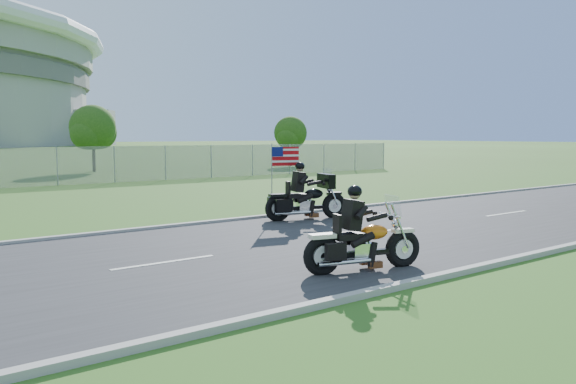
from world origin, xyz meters
TOP-DOWN VIEW (x-y plane):
  - ground at (0.00, 0.00)m, footprint 420.00×420.00m
  - road at (0.00, 0.00)m, footprint 120.00×8.00m
  - curb_north at (0.00, 4.05)m, footprint 120.00×0.18m
  - curb_south at (0.00, -4.05)m, footprint 120.00×0.18m
  - tree_fence_near at (6.04, 30.04)m, footprint 3.52×3.28m
  - tree_fence_far at (22.04, 28.03)m, footprint 3.08×2.87m
  - motorcycle_lead at (0.76, -2.82)m, footprint 2.46×1.01m
  - motorcycle_follow at (3.96, 2.94)m, footprint 2.64×1.20m

SIDE VIEW (x-z plane):
  - ground at x=0.00m, z-range 0.00..0.00m
  - road at x=0.00m, z-range 0.00..0.04m
  - curb_north at x=0.00m, z-range -0.01..0.11m
  - curb_south at x=0.00m, z-range -0.01..0.11m
  - motorcycle_lead at x=0.76m, z-range -0.31..1.37m
  - motorcycle_follow at x=3.96m, z-range -0.51..1.73m
  - tree_fence_far at x=22.04m, z-range 0.54..4.74m
  - tree_fence_near at x=6.04m, z-range 0.60..5.35m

